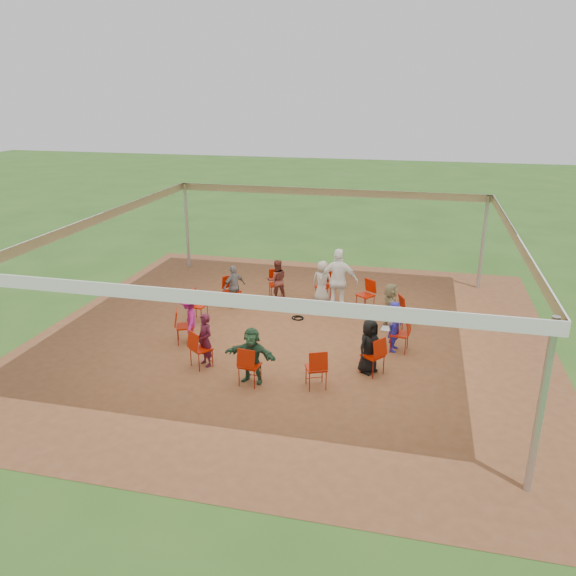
% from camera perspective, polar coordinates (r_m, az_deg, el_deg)
% --- Properties ---
extents(ground, '(80.00, 80.00, 0.00)m').
position_cam_1_polar(ground, '(14.71, 0.48, -4.79)').
color(ground, '#2B541A').
rests_on(ground, ground).
extents(dirt_patch, '(13.00, 13.00, 0.00)m').
position_cam_1_polar(dirt_patch, '(14.71, 0.48, -4.77)').
color(dirt_patch, brown).
rests_on(dirt_patch, ground).
extents(tent, '(10.33, 10.33, 3.00)m').
position_cam_1_polar(tent, '(13.91, 0.51, 4.15)').
color(tent, '#B2B2B7').
rests_on(tent, ground).
extents(chair_0, '(0.49, 0.47, 0.90)m').
position_cam_1_polar(chair_0, '(13.93, 11.27, -4.61)').
color(chair_0, '#A01400').
rests_on(chair_0, ground).
extents(chair_1, '(0.57, 0.56, 0.90)m').
position_cam_1_polar(chair_1, '(15.24, 10.75, -2.43)').
color(chair_1, '#A01400').
rests_on(chair_1, ground).
extents(chair_2, '(0.60, 0.60, 0.90)m').
position_cam_1_polar(chair_2, '(16.34, 7.87, -0.76)').
color(chair_2, '#A01400').
rests_on(chair_2, ground).
extents(chair_3, '(0.47, 0.49, 0.90)m').
position_cam_1_polar(chair_3, '(16.99, 3.60, 0.19)').
color(chair_3, '#A01400').
rests_on(chair_3, ground).
extents(chair_4, '(0.56, 0.57, 0.90)m').
position_cam_1_polar(chair_4, '(17.08, -1.19, 0.33)').
color(chair_4, '#A01400').
rests_on(chair_4, ground).
extents(chair_5, '(0.60, 0.60, 0.90)m').
position_cam_1_polar(chair_5, '(16.59, -5.70, -0.35)').
color(chair_5, '#A01400').
rests_on(chair_5, ground).
extents(chair_6, '(0.49, 0.47, 0.90)m').
position_cam_1_polar(chair_6, '(15.61, -9.10, -1.80)').
color(chair_6, '#A01400').
rests_on(chair_6, ground).
extents(chair_7, '(0.57, 0.56, 0.90)m').
position_cam_1_polar(chair_7, '(14.33, -10.45, -3.86)').
color(chair_7, '#A01400').
rests_on(chair_7, ground).
extents(chair_8, '(0.60, 0.60, 0.90)m').
position_cam_1_polar(chair_8, '(13.07, -8.81, -6.13)').
color(chair_8, '#A01400').
rests_on(chair_8, ground).
extents(chair_9, '(0.47, 0.49, 0.90)m').
position_cam_1_polar(chair_9, '(12.21, -3.90, -7.85)').
color(chair_9, '#A01400').
rests_on(chair_9, ground).
extents(chair_10, '(0.56, 0.57, 0.90)m').
position_cam_1_polar(chair_10, '(12.09, 2.87, -8.14)').
color(chair_10, '#A01400').
rests_on(chair_10, ground).
extents(chair_11, '(0.60, 0.60, 0.90)m').
position_cam_1_polar(chair_11, '(12.75, 8.60, -6.80)').
color(chair_11, '#A01400').
rests_on(chair_11, ground).
extents(person_seated_0, '(0.35, 0.49, 1.27)m').
position_cam_1_polar(person_seated_0, '(13.87, 10.83, -3.84)').
color(person_seated_0, '#252195').
rests_on(person_seated_0, ground).
extents(person_seated_1, '(0.87, 1.25, 1.27)m').
position_cam_1_polar(person_seated_1, '(15.13, 10.36, -1.80)').
color(person_seated_1, '#8D825C').
rests_on(person_seated_1, ground).
extents(person_seated_2, '(0.65, 0.42, 1.27)m').
position_cam_1_polar(person_seated_2, '(16.82, 3.50, 0.68)').
color(person_seated_2, '#A7A296').
rests_on(person_seated_2, ground).
extents(person_seated_3, '(0.71, 0.57, 1.27)m').
position_cam_1_polar(person_seated_3, '(16.90, -1.13, 0.81)').
color(person_seated_3, brown).
rests_on(person_seated_3, ground).
extents(person_seated_4, '(0.75, 0.82, 1.27)m').
position_cam_1_polar(person_seated_4, '(16.43, -5.49, 0.16)').
color(person_seated_4, slate).
rests_on(person_seated_4, ground).
extents(person_seated_5, '(0.70, 0.91, 1.27)m').
position_cam_1_polar(person_seated_5, '(14.26, -10.01, -3.13)').
color(person_seated_5, '#96196A').
rests_on(person_seated_5, ground).
extents(person_seated_6, '(0.55, 0.52, 1.27)m').
position_cam_1_polar(person_seated_6, '(13.04, -8.41, -5.24)').
color(person_seated_6, '#441122').
rests_on(person_seated_6, ground).
extents(person_seated_7, '(1.22, 0.57, 1.27)m').
position_cam_1_polar(person_seated_7, '(12.22, -3.69, -6.83)').
color(person_seated_7, '#274B31').
rests_on(person_seated_7, ground).
extents(person_seated_8, '(0.65, 0.70, 1.27)m').
position_cam_1_polar(person_seated_8, '(12.74, 8.24, -5.86)').
color(person_seated_8, black).
rests_on(person_seated_8, ground).
extents(standing_person, '(1.13, 0.63, 1.88)m').
position_cam_1_polar(standing_person, '(15.93, 5.16, 0.71)').
color(standing_person, white).
rests_on(standing_person, ground).
extents(cable_coil, '(0.45, 0.45, 0.03)m').
position_cam_1_polar(cable_coil, '(15.72, 1.03, -3.07)').
color(cable_coil, black).
rests_on(cable_coil, ground).
extents(laptop, '(0.29, 0.35, 0.22)m').
position_cam_1_polar(laptop, '(13.91, 10.16, -3.89)').
color(laptop, '#B7B7BC').
rests_on(laptop, ground).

